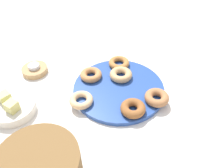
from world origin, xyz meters
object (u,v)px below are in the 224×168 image
Objects in this scene: donut_5 at (81,100)px; candle_holder at (35,70)px; fruit_bowl at (13,108)px; melon_chunk_left at (12,106)px; donut_1 at (121,75)px; melon_chunk_right at (5,97)px; tealight at (34,66)px; donut_plate at (119,89)px; donut_3 at (157,98)px; donut_4 at (91,75)px; donut_0 at (119,63)px; donut_2 at (133,108)px.

donut_5 reaches higher than candle_holder.
candle_holder is 0.22m from fruit_bowl.
melon_chunk_left is (-0.20, 0.13, 0.04)m from candle_holder.
donut_1 is 2.48× the size of melon_chunk_right.
tealight is at bearing 0.00° from candle_holder.
donut_plate is at bearing -100.45° from melon_chunk_left.
fruit_bowl is (0.22, 0.45, -0.01)m from donut_3.
candle_holder is 0.02m from tealight.
donut_1 is at bearing -129.03° from tealight.
tealight is 1.29× the size of melon_chunk_left.
tealight is at bearing 47.01° from donut_4.
candle_holder is at bearing 38.93° from donut_3.
donut_4 reaches higher than candle_holder.
donut_3 is 0.50m from fruit_bowl.
fruit_bowl is at bearing 65.92° from donut_5.
donut_0 is at bearing -63.05° from donut_5.
melon_chunk_right is (0.12, 0.38, 0.04)m from donut_plate.
donut_2 is at bearing -150.94° from tealight.
donut_2 is 0.41m from fruit_bowl.
donut_5 is at bearing 61.71° from donut_3.
melon_chunk_left is 1.00× the size of melon_chunk_right.
donut_plate is at bearing -138.17° from candle_holder.
donut_1 reaches higher than tealight.
melon_chunk_right is (-0.15, 0.14, 0.02)m from tealight.
donut_2 reaches higher than donut_0.
candle_holder is at bearing 29.06° from donut_2.
donut_3 is (-0.17, -0.04, 0.00)m from donut_1.
tealight is 0.30× the size of fruit_bowl.
donut_4 is 0.31m from melon_chunk_left.
candle_holder is at bearing 0.00° from tealight.
donut_4 is 0.25m from tealight.
donut_plate is at bearing -107.77° from melon_chunk_right.
donut_5 is 0.81× the size of candle_holder.
donut_0 reaches higher than donut_plate.
tealight is (0.27, 0.09, 0.00)m from donut_5.
donut_3 reaches higher than donut_0.
donut_5 is 0.29m from candle_holder.
tealight is (0.40, 0.32, -0.00)m from donut_3.
donut_3 reaches higher than donut_5.
candle_holder is at bearing -36.05° from fruit_bowl.
donut_plate is at bearing 140.10° from donut_1.
candle_holder is (0.40, 0.22, -0.02)m from donut_2.
donut_5 is at bearing -162.16° from tealight.
donut_plate is at bearing 31.85° from donut_3.
donut_4 is 0.14m from donut_5.
donut_1 is 0.86× the size of candle_holder.
donut_3 is 1.87× the size of tealight.
fruit_bowl is 4.32× the size of melon_chunk_left.
donut_0 is 0.08m from donut_1.
melon_chunk_right is (0.01, 0.46, 0.02)m from donut_0.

